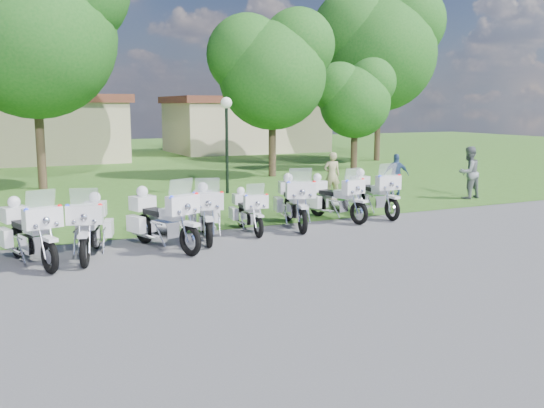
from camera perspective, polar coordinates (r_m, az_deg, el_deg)
name	(u,v)px	position (r m, az deg, el deg)	size (l,w,h in m)	color
ground	(312,249)	(14.68, 3.81, -4.20)	(100.00, 100.00, 0.00)	#535358
grass_lawn	(106,160)	(40.21, -15.37, 4.03)	(100.00, 48.00, 0.01)	#3A611E
motorcycle_0	(29,231)	(14.12, -21.90, -2.42)	(1.30, 2.48, 1.71)	black
motorcycle_1	(91,226)	(14.40, -16.67, -1.98)	(1.28, 2.43, 1.68)	black
motorcycle_2	(162,218)	(14.78, -10.32, -1.32)	(1.41, 2.52, 1.76)	black
motorcycle_3	(206,212)	(15.71, -6.27, -0.74)	(1.22, 2.45, 1.68)	black
motorcycle_4	(248,210)	(16.53, -2.27, -0.60)	(0.79, 2.09, 1.40)	black
motorcycle_5	(294,201)	(17.22, 2.08, 0.30)	(1.28, 2.56, 1.76)	black
motorcycle_6	(334,197)	(18.34, 5.89, 0.64)	(1.15, 2.39, 1.63)	black
motorcycle_7	(373,193)	(19.26, 9.50, 1.06)	(0.87, 2.54, 1.70)	black
lamp_post	(227,120)	(23.69, -4.30, 7.87)	(0.44, 0.44, 3.75)	black
tree_1	(31,20)	(26.94, -21.72, 15.77)	(7.67, 6.55, 10.23)	#38281C
tree_2	(271,65)	(29.56, -0.09, 12.93)	(6.03, 5.15, 8.04)	#38281C
tree_3	(354,96)	(33.35, 7.76, 10.07)	(4.49, 3.83, 5.98)	#38281C
tree_4	(379,43)	(38.98, 9.99, 14.67)	(8.16, 6.97, 10.88)	#38281C
building_west	(0,128)	(40.48, -24.19, 6.52)	(14.56, 8.32, 4.10)	#C2B38C
building_east	(246,124)	(46.12, -2.50, 7.54)	(11.44, 7.28, 4.10)	#C2B38C
bystander_a	(332,175)	(22.65, 5.65, 2.71)	(0.62, 0.41, 1.71)	tan
bystander_b	(469,173)	(23.53, 18.02, 2.81)	(0.94, 0.73, 1.93)	gray
bystander_c	(396,175)	(23.69, 11.63, 2.70)	(0.93, 0.39, 1.59)	#365182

